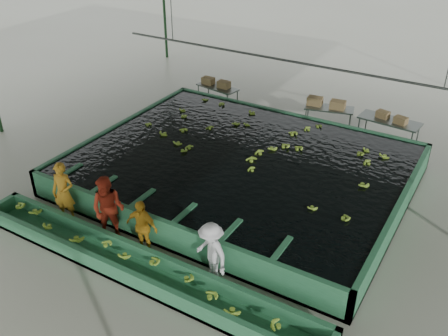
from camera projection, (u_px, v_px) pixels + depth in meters
The scene contains 20 objects.
ground at pixel (215, 204), 14.95m from camera, with size 80.00×80.00×0.00m, color gray.
shed_roof at pixel (214, 38), 12.43m from camera, with size 20.00×22.00×0.04m, color slate.
shed_posts at pixel (215, 129), 13.69m from camera, with size 20.00×22.00×5.00m, color #1A3D1E, non-canonical shape.
flotation_tank at pixel (240, 169), 15.84m from camera, with size 10.00×8.00×0.90m, color #2B6A42, non-canonical shape.
tank_water at pixel (240, 158), 15.64m from camera, with size 9.70×7.70×0.00m, color black.
sorting_trough at pixel (138, 267), 12.16m from camera, with size 10.00×1.00×0.50m, color #2B6A42, non-canonical shape.
cableway_rail at pixel (291, 61), 17.15m from camera, with size 0.08×0.08×14.00m, color #59605B.
rail_hanger_left at pixel (171, 14), 18.86m from camera, with size 0.04×0.04×2.00m, color #59605B.
worker_a at pixel (64, 192), 13.85m from camera, with size 0.66×0.43×1.81m, color #C7881F.
worker_b at pixel (108, 209), 13.10m from camera, with size 0.91×0.71×1.88m, color #AA2D18.
worker_c at pixel (142, 227), 12.69m from camera, with size 0.91×0.38×1.56m, color #C78E1C.
worker_d at pixel (211, 253), 11.75m from camera, with size 1.06×0.61×1.64m, color silver.
packing_table_left at pixel (218, 96), 21.26m from camera, with size 1.83×0.73×0.83m, color #59605B, non-canonical shape.
packing_table_mid at pixel (328, 118), 19.33m from camera, with size 1.85×0.74×0.84m, color #59605B, non-canonical shape.
packing_table_right at pixel (388, 132), 18.06m from camera, with size 2.15×0.86×0.98m, color #59605B, non-canonical shape.
box_stack_left at pixel (216, 86), 21.13m from camera, with size 1.31×0.36×0.28m, color brown, non-canonical shape.
box_stack_mid at pixel (326, 107), 19.19m from camera, with size 1.46×0.40×0.31m, color brown, non-canonical shape.
box_stack_right at pixel (391, 120), 17.77m from camera, with size 1.14×0.32×0.25m, color brown, non-canonical shape.
floating_bananas at pixel (252, 148), 16.23m from camera, with size 8.22×5.61×0.11m, color #7CA62B, non-canonical shape.
trough_bananas at pixel (137, 263), 12.08m from camera, with size 9.70×0.65×0.13m, color #7CA62B, non-canonical shape.
Camera 1 is at (6.55, -10.49, 8.47)m, focal length 40.00 mm.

